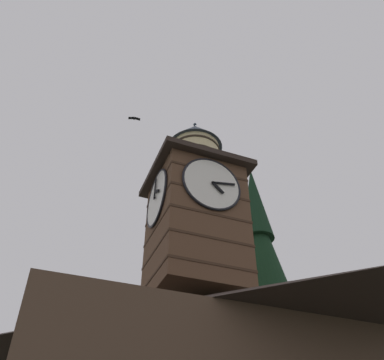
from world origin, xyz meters
TOP-DOWN VIEW (x-y plane):
  - clock_tower at (0.43, -1.20)m, footprint 3.94×3.94m
  - flying_bird_high at (2.88, -3.91)m, footprint 0.66×0.28m

SIDE VIEW (x-z plane):
  - clock_tower at x=0.43m, z-range 7.13..16.02m
  - flying_bird_high at x=2.88m, z-range 18.65..18.77m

